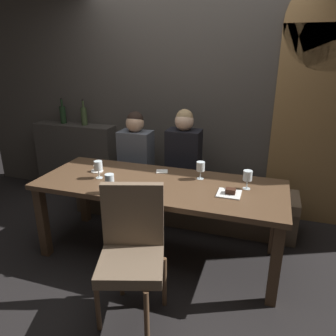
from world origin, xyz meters
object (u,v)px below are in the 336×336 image
Objects in this scene: dining_table at (160,192)px; dessert_plate at (230,193)px; wine_glass_end_right at (201,167)px; espresso_cup at (97,169)px; wine_bottle_dark_red at (63,114)px; chair_near_side at (132,245)px; wine_glass_far_left at (110,180)px; wine_glass_end_left at (248,176)px; banquette_bench at (180,202)px; wine_bottle_pale_label at (84,116)px; diner_bearded at (184,150)px; wine_glass_center_front at (98,166)px; diner_redhead at (136,148)px.

dining_table is 0.64m from dessert_plate.
wine_glass_end_right is 1.01m from espresso_cup.
wine_bottle_dark_red is at bearing 136.76° from espresso_cup.
chair_near_side is 3.01× the size of wine_bottle_dark_red.
wine_glass_far_left is 1.15m from wine_glass_end_left.
banquette_bench is 7.67× the size of wine_bottle_pale_label.
wine_glass_end_right is at bearing -22.80° from wine_bottle_dark_red.
wine_bottle_dark_red reaches higher than dining_table.
wine_glass_end_right is at bearing 139.70° from dessert_plate.
wine_glass_end_right is at bearing -26.25° from wine_bottle_pale_label.
dessert_plate is at bearing 49.23° from chair_near_side.
wine_bottle_dark_red is at bearing 157.20° from wine_glass_end_right.
banquette_bench is 3.02× the size of diner_bearded.
dessert_plate is (2.34, -1.11, -0.32)m from wine_bottle_dark_red.
wine_glass_end_right is 1.00× the size of wine_glass_center_front.
dessert_plate reaches higher than dining_table.
banquette_bench is at bearing 92.07° from chair_near_side.
wine_bottle_pale_label is 1.99× the size of wine_glass_end_left.
diner_bearded is at bearing 42.68° from espresso_cup.
dessert_plate is at bearing -40.30° from wine_glass_end_right.
diner_bearded is 0.95m from espresso_cup.
diner_redhead is at bearing -22.79° from wine_bottle_pale_label.
wine_glass_end_left is at bearing -38.67° from banquette_bench.
banquette_bench is 1.14m from wine_glass_center_front.
wine_glass_far_left is 1.00× the size of wine_glass_end_right.
espresso_cup is at bearing -179.07° from wine_glass_end_left.
wine_bottle_pale_label is (-1.39, 0.35, 0.84)m from banquette_bench.
diner_bearded is 5.05× the size of wine_glass_end_right.
diner_bearded is 4.36× the size of dessert_plate.
chair_near_side is 5.98× the size of wine_glass_far_left.
dining_table is at bearing 6.91° from wine_glass_center_front.
banquette_bench is 20.83× the size of espresso_cup.
wine_glass_end_left is 1.37× the size of espresso_cup.
diner_redhead is (-0.52, -0.02, 0.59)m from banquette_bench.
diner_bearded is 1.47m from wine_bottle_pale_label.
dining_table is 0.74m from diner_bearded.
wine_bottle_dark_red is 1.46m from espresso_cup.
diner_bearded is at bearing 139.52° from wine_glass_end_left.
dining_table is 0.78m from wine_glass_end_left.
banquette_bench is 2.55× the size of chair_near_side.
wine_glass_end_right is 0.86× the size of dessert_plate.
chair_near_side is at bearing -47.91° from espresso_cup.
wine_glass_end_right is (0.30, -0.52, 0.01)m from diner_bearded.
wine_bottle_dark_red is (-1.19, 0.38, 0.25)m from diner_redhead.
diner_redhead is 2.40× the size of wine_bottle_pale_label.
espresso_cup is at bearing -137.19° from banquette_bench.
wine_glass_end_right is at bearing 73.53° from chair_near_side.
wine_bottle_dark_red reaches higher than banquette_bench.
wine_glass_end_right is at bearing -59.89° from diner_bearded.
wine_bottle_dark_red reaches higher than wine_glass_end_left.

